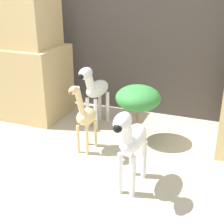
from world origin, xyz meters
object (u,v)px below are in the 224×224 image
at_px(zebra_left, 95,89).
at_px(giraffe_figurine, 85,116).
at_px(zebra_right, 131,139).
at_px(potted_palm_front, 138,100).

xyz_separation_m(zebra_left, giraffe_figurine, (0.14, -0.53, -0.07)).
relative_size(zebra_right, potted_palm_front, 1.21).
bearing_deg(potted_palm_front, giraffe_figurine, -137.75).
relative_size(zebra_right, giraffe_figurine, 1.01).
height_order(zebra_left, giraffe_figurine, zebra_left).
bearing_deg(zebra_left, zebra_right, -53.40).
height_order(zebra_right, potted_palm_front, zebra_right).
bearing_deg(zebra_right, zebra_left, 126.60).
bearing_deg(zebra_left, potted_palm_front, -19.88).
bearing_deg(potted_palm_front, zebra_left, 160.12).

